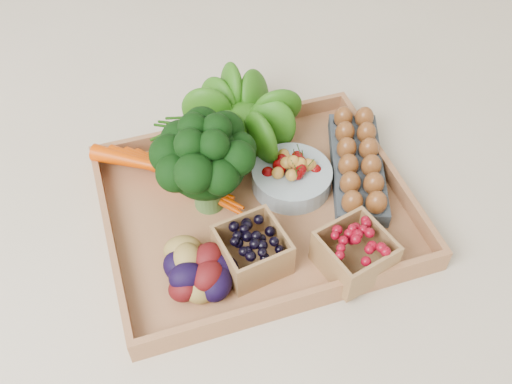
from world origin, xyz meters
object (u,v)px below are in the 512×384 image
object	(u,v)px
cherry_bowl	(292,178)
egg_carton	(357,167)
tray	(256,210)
broccoli	(207,177)

from	to	relation	value
cherry_bowl	egg_carton	xyz separation A→B (m)	(0.13, -0.01, -0.00)
tray	broccoli	world-z (taller)	broccoli
cherry_bowl	egg_carton	distance (m)	0.13
broccoli	egg_carton	distance (m)	0.30
broccoli	cherry_bowl	xyz separation A→B (m)	(0.16, -0.00, -0.05)
egg_carton	cherry_bowl	bearing A→B (deg)	-163.94
broccoli	cherry_bowl	bearing A→B (deg)	-1.32
tray	broccoli	xyz separation A→B (m)	(-0.08, 0.04, 0.08)
tray	broccoli	size ratio (longest dim) A/B	2.97
broccoli	egg_carton	xyz separation A→B (m)	(0.30, -0.01, -0.06)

